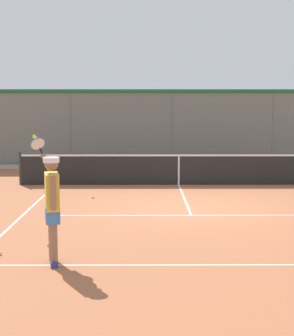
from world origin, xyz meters
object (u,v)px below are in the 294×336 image
object	(u,v)px
tennis_ball_near_baseline	(49,245)
tennis_player	(52,201)
tennis_ball_near_net	(0,253)
tennis_ball_mid_court	(93,197)

from	to	relation	value
tennis_ball_near_baseline	tennis_player	bearing A→B (deg)	103.95
tennis_ball_near_baseline	tennis_ball_near_net	bearing A→B (deg)	36.58
tennis_ball_near_baseline	tennis_ball_near_net	xyz separation A→B (m)	(0.74, 0.55, 0.00)
tennis_player	tennis_ball_near_baseline	distance (m)	1.46
tennis_ball_near_net	tennis_ball_mid_court	distance (m)	5.55
tennis_player	tennis_ball_near_net	xyz separation A→B (m)	(0.99, -0.48, -1.00)
tennis_player	tennis_ball_near_baseline	world-z (taller)	tennis_player
tennis_ball_near_baseline	tennis_ball_mid_court	bearing A→B (deg)	-93.89
tennis_player	tennis_ball_mid_court	world-z (taller)	tennis_player
tennis_ball_mid_court	tennis_ball_near_baseline	bearing A→B (deg)	86.11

